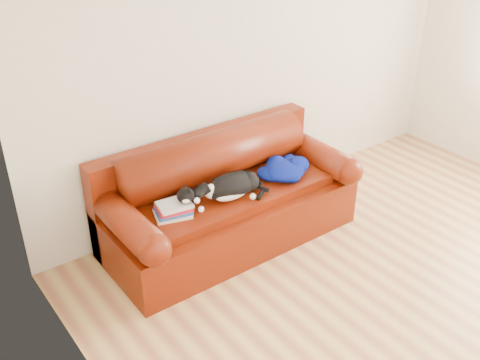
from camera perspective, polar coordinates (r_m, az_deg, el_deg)
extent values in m
plane|color=#91563A|center=(4.44, 18.40, -11.40)|extent=(4.50, 4.50, 0.00)
cube|color=beige|center=(5.01, 2.16, 12.01)|extent=(4.50, 0.02, 2.60)
cube|color=beige|center=(2.40, -10.53, -9.59)|extent=(0.02, 4.00, 2.60)
cube|color=#360D02|center=(4.72, -1.09, -3.79)|extent=(2.10, 0.90, 0.42)
cube|color=#360D02|center=(4.56, -0.75, -1.54)|extent=(1.66, 0.62, 0.10)
cylinder|color=black|center=(4.23, -8.90, -11.93)|extent=(0.06, 0.06, 0.05)
cylinder|color=black|center=(5.14, 9.60, -3.71)|extent=(0.06, 0.06, 0.05)
cylinder|color=black|center=(4.71, -12.79, -7.50)|extent=(0.06, 0.06, 0.05)
cylinder|color=black|center=(5.54, 4.78, -0.75)|extent=(0.06, 0.06, 0.05)
cube|color=#360D02|center=(4.87, -3.57, 0.20)|extent=(2.10, 0.18, 0.85)
cylinder|color=#360D02|center=(4.67, -2.93, 2.41)|extent=(1.70, 0.40, 0.40)
cylinder|color=#360D02|center=(4.16, -11.62, -4.07)|extent=(0.24, 0.88, 0.24)
sphere|color=#360D02|center=(3.83, -8.69, -7.02)|extent=(0.24, 0.24, 0.24)
cylinder|color=#360D02|center=(5.08, 7.45, 2.78)|extent=(0.24, 0.88, 0.24)
sphere|color=#360D02|center=(4.81, 11.02, 0.87)|extent=(0.24, 0.24, 0.24)
cube|color=beige|center=(4.24, -6.75, -3.40)|extent=(0.32, 0.27, 0.02)
cube|color=white|center=(4.24, -6.75, -3.40)|extent=(0.30, 0.26, 0.02)
cube|color=#1D4D9E|center=(4.23, -6.77, -3.11)|extent=(0.30, 0.26, 0.02)
cube|color=white|center=(4.23, -6.77, -3.11)|extent=(0.29, 0.24, 0.02)
cube|color=#B31421|center=(4.21, -6.79, -2.83)|extent=(0.29, 0.24, 0.02)
cube|color=white|center=(4.21, -6.79, -2.83)|extent=(0.27, 0.23, 0.02)
cube|color=silver|center=(4.20, -6.81, -2.54)|extent=(0.27, 0.22, 0.02)
cube|color=white|center=(4.20, -6.81, -2.54)|extent=(0.26, 0.21, 0.02)
ellipsoid|color=black|center=(4.41, -0.82, -0.55)|extent=(0.50, 0.34, 0.19)
ellipsoid|color=white|center=(4.37, -0.77, -1.33)|extent=(0.34, 0.21, 0.12)
ellipsoid|color=white|center=(4.32, -2.85, -1.16)|extent=(0.15, 0.14, 0.12)
ellipsoid|color=black|center=(4.47, 0.78, -0.29)|extent=(0.22, 0.22, 0.16)
ellipsoid|color=black|center=(4.29, -4.51, -0.66)|extent=(0.16, 0.15, 0.12)
ellipsoid|color=white|center=(4.26, -4.45, -1.12)|extent=(0.08, 0.07, 0.05)
sphere|color=#BF7272|center=(4.24, -4.58, -1.19)|extent=(0.02, 0.02, 0.02)
cone|color=black|center=(4.24, -4.20, -0.18)|extent=(0.06, 0.05, 0.06)
cone|color=black|center=(4.29, -4.50, 0.21)|extent=(0.06, 0.05, 0.06)
cylinder|color=black|center=(4.51, 2.09, -0.77)|extent=(0.07, 0.16, 0.04)
sphere|color=white|center=(4.34, -3.23, -2.28)|extent=(0.04, 0.04, 0.04)
sphere|color=white|center=(4.40, 1.31, -1.69)|extent=(0.04, 0.04, 0.04)
ellipsoid|color=#020644|center=(4.72, 4.54, 1.06)|extent=(0.45, 0.43, 0.12)
ellipsoid|color=#020644|center=(4.80, 5.85, 1.59)|extent=(0.28, 0.25, 0.14)
ellipsoid|color=#020644|center=(4.69, 3.25, 0.69)|extent=(0.29, 0.31, 0.09)
ellipsoid|color=#020644|center=(4.80, 3.66, 1.70)|extent=(0.23, 0.20, 0.14)
ellipsoid|color=#020644|center=(4.66, 5.25, 0.39)|extent=(0.18, 0.19, 0.09)
ellipsoid|color=silver|center=(4.73, 5.63, 1.32)|extent=(0.18, 0.10, 0.04)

